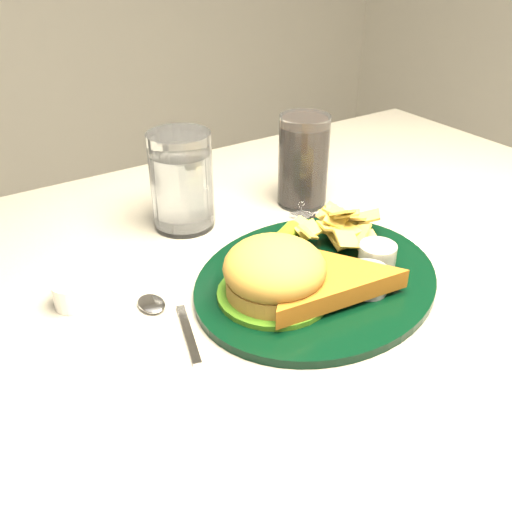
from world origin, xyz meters
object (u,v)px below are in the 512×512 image
(table, at_px, (268,490))
(dinner_plate, at_px, (318,257))
(cola_glass, at_px, (303,161))
(fork_napkin, at_px, (361,249))
(water_glass, at_px, (182,181))

(table, height_order, dinner_plate, dinner_plate)
(cola_glass, distance_m, fork_napkin, 0.17)
(dinner_plate, relative_size, water_glass, 2.38)
(water_glass, xyz_separation_m, fork_napkin, (0.15, -0.19, -0.06))
(cola_glass, relative_size, fork_napkin, 0.71)
(cola_glass, xyz_separation_m, fork_napkin, (-0.03, -0.15, -0.06))
(table, relative_size, water_glass, 9.42)
(dinner_plate, xyz_separation_m, water_glass, (-0.06, 0.21, 0.03))
(table, relative_size, cola_glass, 9.39)
(water_glass, bearing_deg, cola_glass, -10.48)
(fork_napkin, bearing_deg, dinner_plate, 172.15)
(dinner_plate, xyz_separation_m, fork_napkin, (0.09, 0.02, -0.03))
(fork_napkin, bearing_deg, table, 152.03)
(table, distance_m, fork_napkin, 0.40)
(dinner_plate, relative_size, fork_napkin, 1.69)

